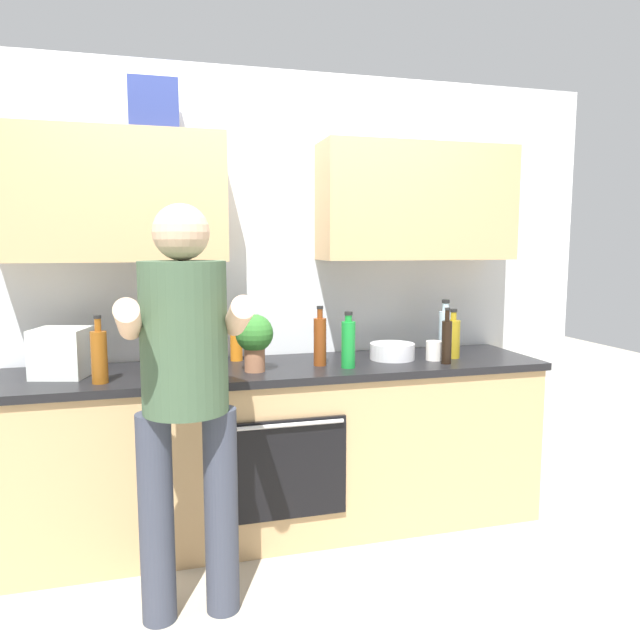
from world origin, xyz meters
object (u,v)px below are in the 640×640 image
object	(u,v)px
cup_tea	(191,361)
grocery_bag_produce	(62,353)
bottle_syrup	(99,356)
bottle_water	(445,330)
person_standing	(185,380)
bottle_wine	(171,349)
bottle_soda	(348,343)
bottle_soy	(447,340)
potted_herb	(254,337)
cup_coffee	(434,351)
knife_block	(154,352)
bottle_oil	(453,338)
bottle_vinegar	(320,340)
bottle_juice	(236,344)
mixing_bowl	(392,351)

from	to	relation	value
cup_tea	grocery_bag_produce	xyz separation A→B (m)	(-0.61, -0.02, 0.08)
bottle_syrup	bottle_water	bearing A→B (deg)	8.54
person_standing	bottle_wine	xyz separation A→B (m)	(-0.04, 0.82, -0.01)
bottle_soda	cup_tea	world-z (taller)	bottle_soda
bottle_soy	bottle_wine	xyz separation A→B (m)	(-1.43, 0.34, -0.04)
bottle_wine	grocery_bag_produce	size ratio (longest dim) A/B	0.89
person_standing	bottle_wine	world-z (taller)	person_standing
bottle_soy	potted_herb	world-z (taller)	bottle_soy
cup_coffee	bottle_syrup	bearing A→B (deg)	-176.82
bottle_water	bottle_soy	bearing A→B (deg)	-115.71
bottle_syrup	grocery_bag_produce	xyz separation A→B (m)	(-0.19, 0.19, -0.01)
cup_coffee	knife_block	distance (m)	1.50
person_standing	cup_coffee	world-z (taller)	person_standing
bottle_oil	cup_tea	bearing A→B (deg)	176.46
bottle_soy	grocery_bag_produce	bearing A→B (deg)	173.95
bottle_vinegar	grocery_bag_produce	xyz separation A→B (m)	(-1.28, 0.07, -0.02)
bottle_soy	bottle_juice	bearing A→B (deg)	160.25
person_standing	bottle_vinegar	xyz separation A→B (m)	(0.72, 0.62, 0.03)
cup_tea	person_standing	bearing A→B (deg)	-94.94
bottle_soda	cup_coffee	distance (m)	0.53
cup_tea	mixing_bowl	world-z (taller)	mixing_bowl
knife_block	grocery_bag_produce	bearing A→B (deg)	178.52
knife_block	mixing_bowl	bearing A→B (deg)	0.13
bottle_soy	bottle_syrup	distance (m)	1.75
bottle_oil	cup_coffee	bearing A→B (deg)	-166.48
bottle_soy	cup_tea	bearing A→B (deg)	170.18
person_standing	bottle_vinegar	bearing A→B (deg)	40.45
cup_coffee	bottle_water	bearing A→B (deg)	49.17
cup_tea	grocery_bag_produce	bearing A→B (deg)	-177.75
bottle_wine	potted_herb	size ratio (longest dim) A/B	0.75
bottle_oil	cup_tea	distance (m)	1.45
bottle_soy	grocery_bag_produce	size ratio (longest dim) A/B	1.25
bottle_juice	cup_coffee	xyz separation A→B (m)	(1.06, -0.28, -0.04)
bottle_soy	potted_herb	bearing A→B (deg)	175.61
bottle_wine	bottle_juice	bearing A→B (deg)	7.47
mixing_bowl	bottle_syrup	bearing A→B (deg)	-173.08
bottle_water	bottle_syrup	bearing A→B (deg)	-171.46
bottle_vinegar	cup_tea	bearing A→B (deg)	171.86
bottle_soda	potted_herb	size ratio (longest dim) A/B	1.01
bottle_syrup	knife_block	world-z (taller)	bottle_syrup
bottle_syrup	cup_coffee	distance (m)	1.74
bottle_juice	bottle_syrup	bearing A→B (deg)	-151.14
bottle_syrup	mixing_bowl	distance (m)	1.54
bottle_soda	cup_tea	distance (m)	0.82
cup_coffee	potted_herb	distance (m)	1.01
bottle_soy	mixing_bowl	world-z (taller)	bottle_soy
bottle_wine	bottle_vinegar	size ratio (longest dim) A/B	0.68
grocery_bag_produce	bottle_juice	bearing A→B (deg)	11.76
bottle_water	cup_tea	size ratio (longest dim) A/B	3.88
bottle_oil	potted_herb	bearing A→B (deg)	-176.87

